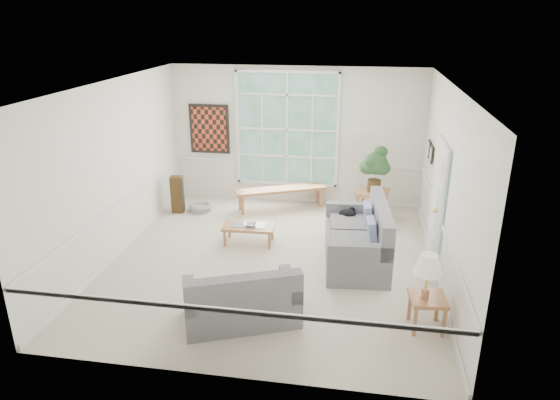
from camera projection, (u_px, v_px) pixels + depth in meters
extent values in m
cube|color=beige|center=(272.00, 260.00, 8.65)|extent=(5.50, 6.00, 0.01)
cube|color=white|center=(271.00, 85.00, 7.60)|extent=(5.50, 6.00, 0.02)
cube|color=white|center=(296.00, 136.00, 10.90)|extent=(5.50, 0.02, 3.00)
cube|color=white|center=(223.00, 263.00, 5.35)|extent=(5.50, 0.02, 3.00)
cube|color=white|center=(114.00, 170.00, 8.54)|extent=(0.02, 6.00, 3.00)
cube|color=white|center=(447.00, 187.00, 7.71)|extent=(0.02, 6.00, 3.00)
cube|color=white|center=(287.00, 130.00, 10.84)|extent=(2.30, 0.08, 2.40)
cube|color=white|center=(436.00, 201.00, 8.43)|extent=(0.08, 0.90, 2.10)
cube|color=white|center=(442.00, 209.00, 7.81)|extent=(0.08, 0.26, 1.90)
cube|color=maroon|center=(209.00, 129.00, 11.11)|extent=(0.90, 0.06, 1.10)
cube|color=black|center=(431.00, 154.00, 9.31)|extent=(0.04, 0.26, 0.32)
cube|color=black|center=(429.00, 149.00, 9.68)|extent=(0.04, 0.26, 0.32)
cube|color=slate|center=(356.00, 233.00, 8.45)|extent=(1.17, 2.02, 1.05)
cube|color=slate|center=(241.00, 294.00, 6.82)|extent=(1.74, 1.33, 0.84)
cube|color=#A96C44|center=(249.00, 234.00, 9.26)|extent=(0.97, 0.55, 0.35)
imported|color=#9D9DA2|center=(250.00, 224.00, 9.15)|extent=(0.29, 0.29, 0.07)
cube|color=#A96C44|center=(281.00, 198.00, 10.88)|extent=(1.97, 1.18, 0.46)
cube|color=#A96C44|center=(372.00, 205.00, 10.33)|extent=(0.72, 0.72, 0.60)
cube|color=#A96C44|center=(427.00, 312.00, 6.72)|extent=(0.52, 0.52, 0.48)
cylinder|color=gray|center=(200.00, 208.00, 10.79)|extent=(0.62, 0.62, 0.14)
cube|color=#382610|center=(177.00, 194.00, 10.62)|extent=(0.27, 0.22, 0.80)
ellipsoid|color=black|center=(348.00, 213.00, 9.07)|extent=(0.34, 0.26, 0.15)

